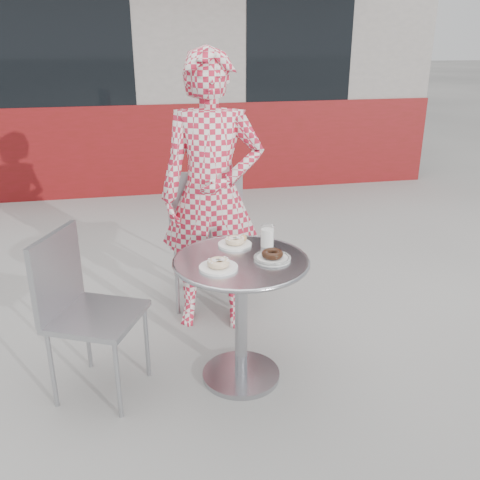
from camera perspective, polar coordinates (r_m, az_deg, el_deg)
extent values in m
plane|color=#9D9A95|center=(2.97, -0.05, -14.39)|extent=(60.00, 60.00, 0.00)
cube|color=gray|center=(7.98, -8.51, 19.46)|extent=(6.00, 4.00, 3.00)
cube|color=maroon|center=(6.19, -6.90, 9.70)|extent=(6.02, 0.20, 1.00)
cube|color=black|center=(6.02, -19.56, 19.89)|extent=(1.60, 0.04, 1.40)
cube|color=black|center=(6.26, 6.41, 20.92)|extent=(1.20, 0.04, 1.40)
cylinder|color=#B1B1B5|center=(2.97, 0.11, -14.13)|extent=(0.42, 0.42, 0.03)
cylinder|color=#B1B1B5|center=(2.79, 0.12, -8.60)|extent=(0.07, 0.07, 0.66)
cylinder|color=#B1B1B5|center=(2.64, 0.12, -2.28)|extent=(0.66, 0.66, 0.02)
torus|color=#B1B1B5|center=(2.64, 0.12, -2.28)|extent=(0.68, 0.68, 0.02)
cube|color=#9D9FA4|center=(3.56, -3.83, 0.76)|extent=(0.49, 0.49, 0.03)
cube|color=#9D9FA4|center=(3.28, -3.69, 3.41)|extent=(0.45, 0.07, 0.45)
cube|color=#9D9FA4|center=(2.74, -14.99, -7.89)|extent=(0.54, 0.54, 0.03)
cube|color=#9D9FA4|center=(2.74, -18.97, -3.33)|extent=(0.20, 0.38, 0.40)
imported|color=#B91C35|center=(3.17, -3.01, 4.79)|extent=(0.68, 0.51, 1.67)
cylinder|color=white|center=(2.80, -0.55, -0.48)|extent=(0.18, 0.18, 0.01)
torus|color=#B78446|center=(2.79, -0.55, -0.05)|extent=(0.10, 0.10, 0.03)
sphere|color=#B77A3F|center=(2.83, 0.37, 0.23)|extent=(0.04, 0.04, 0.04)
cylinder|color=white|center=(2.53, -2.31, -2.94)|extent=(0.19, 0.19, 0.01)
torus|color=#B78446|center=(2.53, -2.32, -2.45)|extent=(0.11, 0.11, 0.03)
cylinder|color=white|center=(2.64, 3.46, -1.97)|extent=(0.18, 0.18, 0.01)
torus|color=black|center=(2.63, 3.47, -1.49)|extent=(0.11, 0.11, 0.04)
torus|color=black|center=(2.64, 3.46, -1.89)|extent=(0.19, 0.19, 0.02)
cylinder|color=white|center=(2.78, 2.93, 0.25)|extent=(0.06, 0.06, 0.09)
cylinder|color=white|center=(2.78, 2.93, 0.43)|extent=(0.07, 0.07, 0.11)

